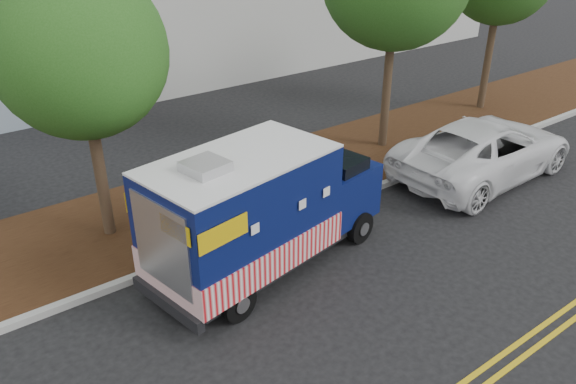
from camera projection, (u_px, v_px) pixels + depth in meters
ground at (201, 301)px, 11.08m from camera, size 120.00×120.00×0.00m
curb at (169, 265)px, 12.04m from camera, size 120.00×0.18×0.15m
mulch_strip at (131, 225)px, 13.53m from camera, size 120.00×4.00×0.15m
tree_b at (80, 52)px, 11.18m from camera, size 3.54×3.54×6.12m
food_truck at (259, 213)px, 11.51m from camera, size 5.78×2.94×2.91m
white_car at (484, 149)px, 15.79m from camera, size 5.99×2.91×1.64m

